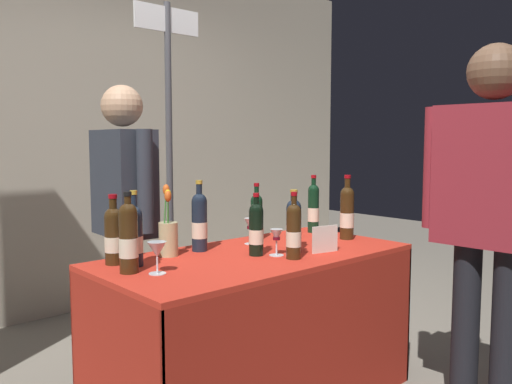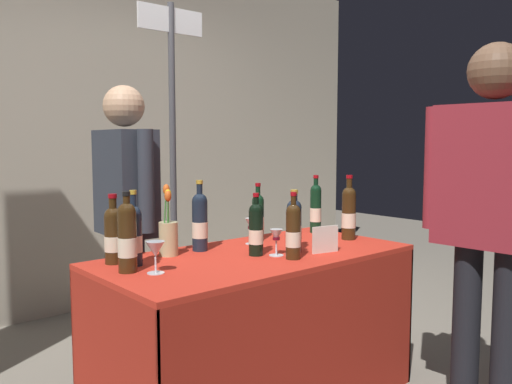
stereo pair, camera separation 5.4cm
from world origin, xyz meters
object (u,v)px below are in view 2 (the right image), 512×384
(flower_vase, at_px, (168,234))
(taster_foreground_right, at_px, (491,204))
(display_bottle_0, at_px, (134,234))
(wine_glass_near_taster, at_px, (276,237))
(vendor_presenter, at_px, (126,206))
(wine_glass_near_vendor, at_px, (155,250))
(wine_glass_mid, at_px, (251,225))
(booth_signpost, at_px, (173,137))
(tasting_table, at_px, (256,300))
(featured_wine_bottle, at_px, (316,208))

(flower_vase, relative_size, taster_foreground_right, 0.20)
(display_bottle_0, xyz_separation_m, wine_glass_near_taster, (0.61, -0.26, -0.05))
(flower_vase, distance_m, vendor_presenter, 0.45)
(wine_glass_near_vendor, height_order, wine_glass_mid, wine_glass_mid)
(display_bottle_0, relative_size, booth_signpost, 0.15)
(vendor_presenter, bearing_deg, display_bottle_0, -20.91)
(tasting_table, distance_m, featured_wine_bottle, 0.79)
(wine_glass_near_vendor, xyz_separation_m, vendor_presenter, (0.23, 0.70, 0.10))
(featured_wine_bottle, distance_m, wine_glass_near_vendor, 1.25)
(tasting_table, xyz_separation_m, booth_signpost, (0.25, 1.15, 0.80))
(tasting_table, height_order, featured_wine_bottle, featured_wine_bottle)
(flower_vase, relative_size, vendor_presenter, 0.21)
(wine_glass_near_taster, distance_m, flower_vase, 0.51)
(wine_glass_near_vendor, relative_size, wine_glass_near_taster, 1.05)
(wine_glass_near_vendor, distance_m, wine_glass_near_taster, 0.61)
(vendor_presenter, bearing_deg, featured_wine_bottle, 68.29)
(taster_foreground_right, bearing_deg, display_bottle_0, 44.30)
(featured_wine_bottle, distance_m, flower_vase, 1.01)
(booth_signpost, bearing_deg, wine_glass_mid, -96.98)
(tasting_table, xyz_separation_m, taster_foreground_right, (0.55, -0.89, 0.51))
(featured_wine_bottle, distance_m, wine_glass_mid, 0.52)
(tasting_table, distance_m, display_bottle_0, 0.69)
(taster_foreground_right, relative_size, booth_signpost, 0.77)
(wine_glass_near_taster, bearing_deg, booth_signpost, 80.30)
(display_bottle_0, height_order, flower_vase, flower_vase)
(tasting_table, xyz_separation_m, wine_glass_mid, (0.14, 0.20, 0.33))
(featured_wine_bottle, height_order, wine_glass_near_vendor, featured_wine_bottle)
(tasting_table, height_order, display_bottle_0, display_bottle_0)
(booth_signpost, bearing_deg, vendor_presenter, -141.41)
(tasting_table, bearing_deg, flower_vase, 145.46)
(featured_wine_bottle, bearing_deg, vendor_presenter, 155.25)
(wine_glass_near_vendor, bearing_deg, wine_glass_near_taster, -7.17)
(featured_wine_bottle, height_order, vendor_presenter, vendor_presenter)
(featured_wine_bottle, relative_size, display_bottle_0, 1.03)
(featured_wine_bottle, distance_m, wine_glass_near_taster, 0.70)
(flower_vase, xyz_separation_m, booth_signpost, (0.60, 0.91, 0.47))
(wine_glass_mid, height_order, wine_glass_near_taster, wine_glass_mid)
(wine_glass_mid, relative_size, flower_vase, 0.41)
(featured_wine_bottle, height_order, wine_glass_near_taster, featured_wine_bottle)
(vendor_presenter, bearing_deg, taster_foreground_right, 32.52)
(featured_wine_bottle, relative_size, vendor_presenter, 0.22)
(booth_signpost, bearing_deg, wine_glass_near_taster, -99.70)
(wine_glass_near_taster, bearing_deg, taster_foreground_right, -57.17)
(vendor_presenter, bearing_deg, flower_vase, 1.85)
(featured_wine_bottle, bearing_deg, tasting_table, -161.58)
(tasting_table, height_order, wine_glass_near_vendor, wine_glass_near_vendor)
(flower_vase, xyz_separation_m, vendor_presenter, (0.01, 0.44, 0.09))
(wine_glass_mid, bearing_deg, tasting_table, -125.15)
(wine_glass_near_vendor, bearing_deg, booth_signpost, 54.99)
(featured_wine_bottle, xyz_separation_m, taster_foreground_right, (-0.11, -1.10, 0.13))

